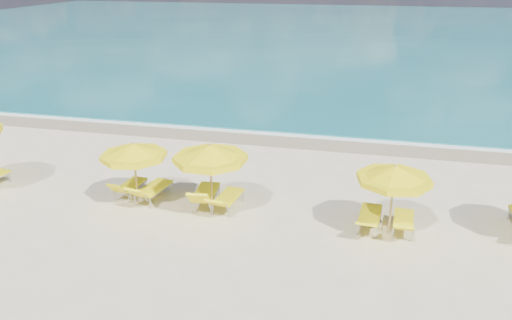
# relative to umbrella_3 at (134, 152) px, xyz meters

# --- Properties ---
(ground_plane) EXTENTS (120.00, 120.00, 0.00)m
(ground_plane) POSITION_rel_umbrella_3_xyz_m (3.50, 0.14, -1.79)
(ground_plane) COLOR beige
(ocean) EXTENTS (120.00, 80.00, 0.30)m
(ocean) POSITION_rel_umbrella_3_xyz_m (3.50, 48.14, -1.79)
(ocean) COLOR #126267
(ocean) RESTS_ON ground
(wet_sand_band) EXTENTS (120.00, 2.60, 0.01)m
(wet_sand_band) POSITION_rel_umbrella_3_xyz_m (3.50, 7.54, -1.79)
(wet_sand_band) COLOR tan
(wet_sand_band) RESTS_ON ground
(foam_line) EXTENTS (120.00, 1.20, 0.03)m
(foam_line) POSITION_rel_umbrella_3_xyz_m (3.50, 8.34, -1.79)
(foam_line) COLOR white
(foam_line) RESTS_ON ground
(whitecap_near) EXTENTS (14.00, 0.36, 0.05)m
(whitecap_near) POSITION_rel_umbrella_3_xyz_m (-2.50, 17.14, -1.79)
(whitecap_near) COLOR white
(whitecap_near) RESTS_ON ground
(whitecap_far) EXTENTS (18.00, 0.30, 0.05)m
(whitecap_far) POSITION_rel_umbrella_3_xyz_m (11.50, 24.14, -1.79)
(whitecap_far) COLOR white
(whitecap_far) RESTS_ON ground
(umbrella_3) EXTENTS (2.48, 2.48, 2.09)m
(umbrella_3) POSITION_rel_umbrella_3_xyz_m (0.00, 0.00, 0.00)
(umbrella_3) COLOR tan
(umbrella_3) RESTS_ON ground
(umbrella_4) EXTENTS (2.99, 2.99, 2.29)m
(umbrella_4) POSITION_rel_umbrella_3_xyz_m (2.51, -0.05, 0.17)
(umbrella_4) COLOR tan
(umbrella_4) RESTS_ON ground
(umbrella_5) EXTENTS (2.45, 2.45, 2.12)m
(umbrella_5) POSITION_rel_umbrella_3_xyz_m (7.80, -0.08, 0.02)
(umbrella_5) COLOR tan
(umbrella_5) RESTS_ON ground
(lounger_3_left) EXTENTS (0.68, 1.66, 0.79)m
(lounger_3_left) POSITION_rel_umbrella_3_xyz_m (-0.53, 0.54, -1.58)
(lounger_3_left) COLOR #A5A8AD
(lounger_3_left) RESTS_ON ground
(lounger_3_right) EXTENTS (0.92, 1.96, 0.87)m
(lounger_3_right) POSITION_rel_umbrella_3_xyz_m (0.35, 0.37, -1.55)
(lounger_3_right) COLOR #A5A8AD
(lounger_3_right) RESTS_ON ground
(lounger_4_left) EXTENTS (0.86, 2.00, 0.95)m
(lounger_4_left) POSITION_rel_umbrella_3_xyz_m (2.14, 0.39, -1.54)
(lounger_4_left) COLOR #A5A8AD
(lounger_4_left) RESTS_ON ground
(lounger_4_right) EXTENTS (0.79, 1.88, 0.79)m
(lounger_4_right) POSITION_rel_umbrella_3_xyz_m (2.89, 0.33, -1.56)
(lounger_4_right) COLOR #A5A8AD
(lounger_4_right) RESTS_ON ground
(lounger_5_left) EXTENTS (0.76, 1.94, 0.72)m
(lounger_5_left) POSITION_rel_umbrella_3_xyz_m (7.25, 0.11, -1.56)
(lounger_5_left) COLOR #A5A8AD
(lounger_5_left) RESTS_ON ground
(lounger_5_right) EXTENTS (0.69, 1.78, 0.73)m
(lounger_5_right) POSITION_rel_umbrella_3_xyz_m (8.20, 0.10, -1.57)
(lounger_5_right) COLOR #A5A8AD
(lounger_5_right) RESTS_ON ground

